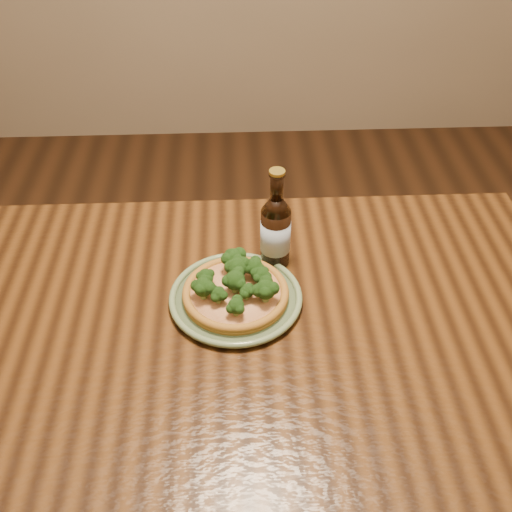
{
  "coord_description": "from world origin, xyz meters",
  "views": [
    {
      "loc": [
        0.1,
        -0.7,
        1.64
      ],
      "look_at": [
        0.14,
        0.25,
        0.82
      ],
      "focal_mm": 42.0,
      "sensor_mm": 36.0,
      "label": 1
    }
  ],
  "objects_px": {
    "table": "(193,363)",
    "pizza": "(236,289)",
    "plate": "(236,298)",
    "beer_bottle": "(276,230)"
  },
  "relations": [
    {
      "from": "table",
      "to": "plate",
      "type": "height_order",
      "value": "plate"
    },
    {
      "from": "table",
      "to": "pizza",
      "type": "height_order",
      "value": "pizza"
    },
    {
      "from": "table",
      "to": "beer_bottle",
      "type": "height_order",
      "value": "beer_bottle"
    },
    {
      "from": "beer_bottle",
      "to": "pizza",
      "type": "bearing_deg",
      "value": -101.83
    },
    {
      "from": "table",
      "to": "pizza",
      "type": "relative_size",
      "value": 7.26
    },
    {
      "from": "table",
      "to": "beer_bottle",
      "type": "bearing_deg",
      "value": 48.75
    },
    {
      "from": "plate",
      "to": "beer_bottle",
      "type": "relative_size",
      "value": 1.16
    },
    {
      "from": "pizza",
      "to": "plate",
      "type": "bearing_deg",
      "value": -111.13
    },
    {
      "from": "plate",
      "to": "table",
      "type": "bearing_deg",
      "value": -137.39
    },
    {
      "from": "plate",
      "to": "beer_bottle",
      "type": "bearing_deg",
      "value": 53.82
    }
  ]
}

